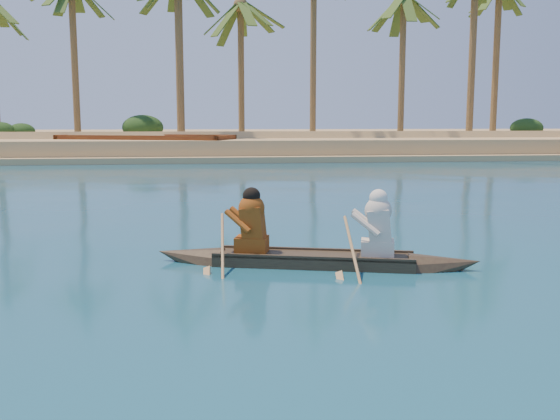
{
  "coord_description": "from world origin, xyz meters",
  "views": [
    {
      "loc": [
        -8.39,
        -14.39,
        2.49
      ],
      "look_at": [
        -6.83,
        -1.9,
        0.68
      ],
      "focal_mm": 40.0,
      "sensor_mm": 36.0,
      "label": 1
    }
  ],
  "objects": [
    {
      "name": "ground",
      "position": [
        0.0,
        0.0,
        0.0
      ],
      "size": [
        160.0,
        160.0,
        0.0
      ],
      "primitive_type": "plane",
      "color": "navy",
      "rests_on": "ground"
    },
    {
      "name": "sandy_embankment",
      "position": [
        0.0,
        46.89,
        0.53
      ],
      "size": [
        150.0,
        51.0,
        1.5
      ],
      "color": "tan",
      "rests_on": "ground"
    },
    {
      "name": "palm_grove",
      "position": [
        0.0,
        35.0,
        8.0
      ],
      "size": [
        110.0,
        14.0,
        16.0
      ],
      "primitive_type": null,
      "color": "#2D511C",
      "rests_on": "ground"
    },
    {
      "name": "barge_mid",
      "position": [
        -12.0,
        27.0,
        0.65
      ],
      "size": [
        11.73,
        7.48,
        1.86
      ],
      "rotation": [
        0.0,
        0.0,
        -0.37
      ],
      "color": "brown",
      "rests_on": "ground"
    },
    {
      "name": "shrub_cluster",
      "position": [
        0.0,
        31.5,
        1.2
      ],
      "size": [
        100.0,
        6.0,
        2.4
      ],
      "primitive_type": null,
      "color": "#1D3C15",
      "rests_on": "ground"
    },
    {
      "name": "canoe",
      "position": [
        -6.51,
        -4.0,
        0.3
      ],
      "size": [
        5.6,
        2.21,
        1.54
      ],
      "rotation": [
        0.0,
        0.0,
        -0.27
      ],
      "color": "#3C3321",
      "rests_on": "ground"
    }
  ]
}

